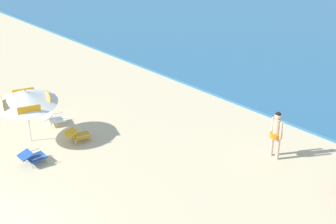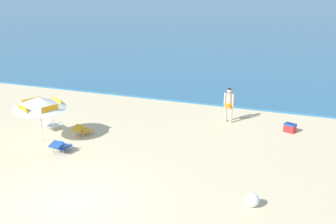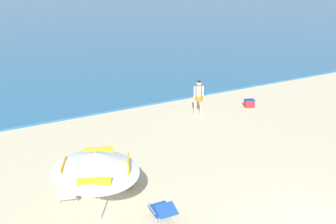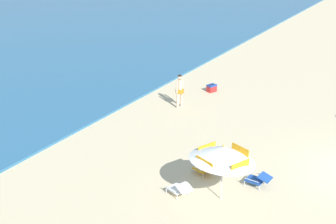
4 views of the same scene
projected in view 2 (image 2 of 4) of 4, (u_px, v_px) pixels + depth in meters
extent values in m
plane|color=beige|center=(74.00, 202.00, 12.78)|extent=(800.00, 800.00, 0.00)
cylinder|color=silver|center=(41.00, 119.00, 17.44)|extent=(0.04, 0.04, 1.95)
cone|color=white|center=(39.00, 103.00, 17.22)|extent=(3.10, 3.10, 0.70)
cube|color=orange|center=(56.00, 101.00, 17.79)|extent=(0.73, 0.34, 0.27)
cube|color=orange|center=(30.00, 102.00, 17.77)|extent=(0.34, 0.73, 0.27)
cube|color=orange|center=(22.00, 109.00, 16.72)|extent=(0.73, 0.34, 0.27)
cube|color=orange|center=(50.00, 109.00, 16.74)|extent=(0.34, 0.73, 0.27)
sphere|color=orange|center=(39.00, 96.00, 17.14)|extent=(0.06, 0.06, 0.06)
cube|color=#1E4799|center=(63.00, 146.00, 16.60)|extent=(0.56, 0.63, 0.04)
cube|color=#1E4799|center=(56.00, 144.00, 16.22)|extent=(0.52, 0.44, 0.16)
cylinder|color=silver|center=(62.00, 146.00, 16.98)|extent=(0.03, 0.03, 0.18)
cylinder|color=silver|center=(72.00, 148.00, 16.78)|extent=(0.03, 0.03, 0.18)
cylinder|color=silver|center=(53.00, 151.00, 16.49)|extent=(0.03, 0.03, 0.18)
cylinder|color=silver|center=(63.00, 153.00, 16.29)|extent=(0.03, 0.03, 0.18)
cylinder|color=silver|center=(57.00, 143.00, 16.68)|extent=(0.06, 0.54, 0.02)
cylinder|color=silver|center=(68.00, 145.00, 16.45)|extent=(0.06, 0.54, 0.02)
cube|color=gold|center=(85.00, 130.00, 18.41)|extent=(0.69, 0.74, 0.04)
cube|color=gold|center=(78.00, 128.00, 18.07)|extent=(0.60, 0.53, 0.21)
cylinder|color=silver|center=(87.00, 130.00, 18.80)|extent=(0.03, 0.03, 0.18)
cylinder|color=silver|center=(94.00, 132.00, 18.50)|extent=(0.03, 0.03, 0.18)
cylinder|color=silver|center=(76.00, 133.00, 18.39)|extent=(0.03, 0.03, 0.18)
cylinder|color=silver|center=(84.00, 136.00, 18.09)|extent=(0.03, 0.03, 0.18)
cylinder|color=silver|center=(81.00, 126.00, 18.55)|extent=(0.20, 0.52, 0.02)
cylinder|color=silver|center=(89.00, 129.00, 18.20)|extent=(0.20, 0.52, 0.02)
cube|color=white|center=(54.00, 125.00, 19.10)|extent=(0.70, 0.74, 0.04)
cube|color=white|center=(46.00, 123.00, 18.76)|extent=(0.60, 0.54, 0.21)
cylinder|color=silver|center=(56.00, 125.00, 19.49)|extent=(0.03, 0.03, 0.18)
cylinder|color=silver|center=(63.00, 127.00, 19.18)|extent=(0.03, 0.03, 0.18)
cylinder|color=silver|center=(46.00, 128.00, 19.09)|extent=(0.03, 0.03, 0.18)
cylinder|color=silver|center=(52.00, 130.00, 18.77)|extent=(0.03, 0.03, 0.18)
cylinder|color=silver|center=(50.00, 121.00, 19.24)|extent=(0.21, 0.51, 0.02)
cylinder|color=silver|center=(57.00, 124.00, 18.89)|extent=(0.21, 0.51, 0.02)
cylinder|color=beige|center=(231.00, 114.00, 19.93)|extent=(0.12, 0.12, 0.83)
cylinder|color=beige|center=(225.00, 113.00, 20.09)|extent=(0.12, 0.12, 0.83)
cylinder|color=orange|center=(229.00, 105.00, 19.88)|extent=(0.42, 0.42, 0.17)
cylinder|color=beige|center=(229.00, 100.00, 19.80)|extent=(0.23, 0.23, 0.59)
cylinder|color=beige|center=(233.00, 101.00, 19.69)|extent=(0.09, 0.09, 0.63)
cylinder|color=beige|center=(225.00, 99.00, 19.92)|extent=(0.09, 0.09, 0.63)
sphere|color=beige|center=(229.00, 91.00, 19.67)|extent=(0.23, 0.23, 0.23)
sphere|color=black|center=(229.00, 90.00, 19.66)|extent=(0.21, 0.21, 0.21)
cube|color=red|center=(290.00, 129.00, 18.74)|extent=(0.57, 0.49, 0.32)
cube|color=navy|center=(290.00, 124.00, 18.68)|extent=(0.59, 0.50, 0.08)
cylinder|color=black|center=(290.00, 123.00, 18.67)|extent=(0.32, 0.14, 0.02)
sphere|color=white|center=(252.00, 200.00, 12.49)|extent=(0.42, 0.42, 0.42)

